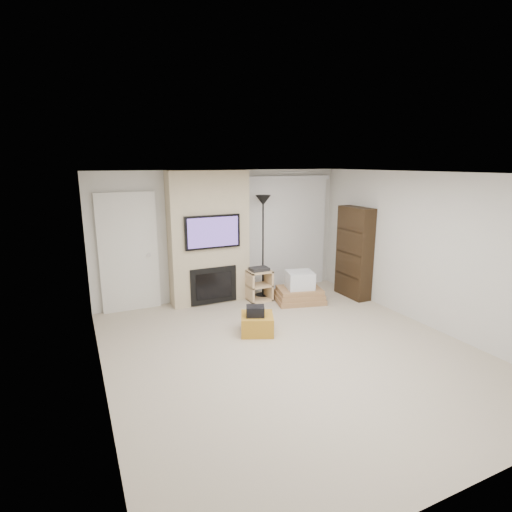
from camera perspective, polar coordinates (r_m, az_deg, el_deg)
name	(u,v)px	position (r m, az deg, el deg)	size (l,w,h in m)	color
floor	(292,352)	(5.88, 5.10, -13.44)	(5.00, 5.50, 0.00)	#BAAB93
ceiling	(295,173)	(5.26, 5.66, 11.68)	(5.00, 5.50, 0.00)	white
wall_back	(223,235)	(7.88, -4.79, 3.04)	(5.00, 2.50, 0.00)	beige
wall_front	(479,352)	(3.50, 29.23, -11.88)	(5.00, 2.50, 0.00)	beige
wall_left	(96,292)	(4.74, -21.84, -4.76)	(5.50, 2.50, 0.00)	beige
wall_right	(427,250)	(7.02, 23.28, 0.74)	(5.50, 2.50, 0.00)	beige
hvac_vent	(291,172)	(6.16, 5.07, 11.88)	(0.35, 0.18, 0.01)	silver
ottoman	(257,324)	(6.39, 0.16, -9.67)	(0.50, 0.50, 0.30)	#B07C23
black_bag	(255,311)	(6.27, -0.10, -7.87)	(0.28, 0.22, 0.16)	black
fireplace_wall	(209,239)	(7.57, -6.71, 2.48)	(1.50, 0.47, 2.50)	#BFAD8B
entry_door	(129,253)	(7.46, -17.72, 0.35)	(1.02, 0.11, 2.14)	silver
vertical_blinds	(286,229)	(8.41, 4.33, 3.86)	(1.98, 0.10, 2.37)	silver
floor_lamp	(263,218)	(7.74, 1.02, 5.50)	(0.30, 0.30, 2.03)	black
av_stand	(259,283)	(7.79, 0.46, -3.89)	(0.45, 0.38, 0.66)	#DFBA87
box_stack	(299,290)	(7.78, 6.23, -4.88)	(1.04, 0.88, 0.60)	#A0734A
bookshelf	(354,253)	(8.12, 13.87, 0.48)	(0.30, 0.80, 1.80)	black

